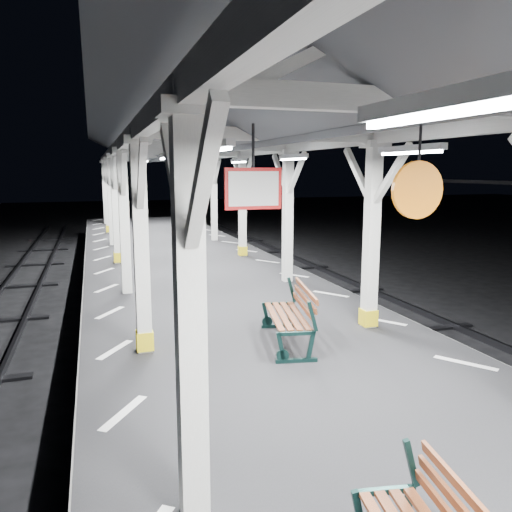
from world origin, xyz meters
TOP-DOWN VIEW (x-y plane):
  - ground at (0.00, 0.00)m, footprint 120.00×120.00m
  - platform at (0.00, 0.00)m, footprint 6.00×50.00m
  - hazard_stripes_left at (-2.45, 0.00)m, footprint 1.00×48.00m
  - hazard_stripes_right at (2.45, 0.00)m, footprint 1.00×48.00m
  - canopy at (0.00, -0.02)m, footprint 5.40×49.00m
  - bench_mid at (0.35, 1.61)m, footprint 0.98×1.83m

SIDE VIEW (x-z plane):
  - ground at x=0.00m, z-range 0.00..0.00m
  - platform at x=0.00m, z-range 0.00..1.00m
  - hazard_stripes_left at x=-2.45m, z-range 1.00..1.01m
  - hazard_stripes_right at x=2.45m, z-range 1.00..1.01m
  - bench_mid at x=0.35m, z-range 1.03..1.97m
  - canopy at x=0.00m, z-range 2.23..6.88m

